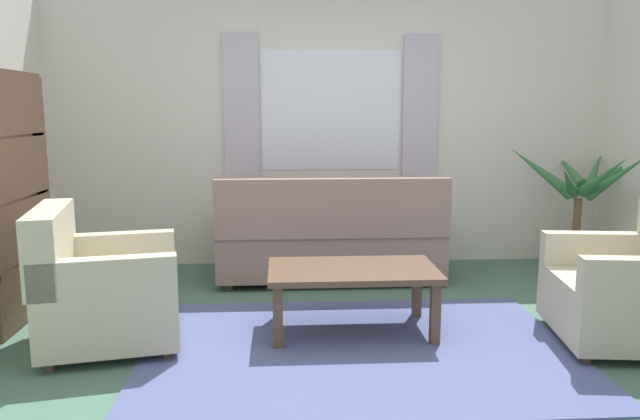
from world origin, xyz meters
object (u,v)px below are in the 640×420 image
(armchair_left, at_px, (100,290))
(armchair_right, at_px, (634,289))
(bookshelf, at_px, (9,195))
(coffee_table, at_px, (353,276))
(potted_plant, at_px, (578,215))
(couch, at_px, (330,238))

(armchair_left, height_order, armchair_right, same)
(armchair_left, bearing_deg, armchair_right, -104.27)
(bookshelf, bearing_deg, coffee_table, 79.62)
(armchair_left, relative_size, potted_plant, 0.73)
(coffee_table, bearing_deg, couch, 92.25)
(coffee_table, relative_size, potted_plant, 0.81)
(couch, xyz_separation_m, armchair_left, (-1.54, -1.37, -0.01))
(armchair_left, bearing_deg, potted_plant, -79.12)
(armchair_left, distance_m, bookshelf, 1.06)
(couch, height_order, armchair_right, couch)
(couch, height_order, potted_plant, potted_plant)
(potted_plant, relative_size, bookshelf, 0.78)
(potted_plant, xyz_separation_m, bookshelf, (-4.55, -0.98, 0.36))
(couch, distance_m, armchair_right, 2.37)
(armchair_right, xyz_separation_m, potted_plant, (0.48, 1.72, 0.17))
(potted_plant, height_order, bookshelf, bookshelf)
(couch, bearing_deg, armchair_left, 41.56)
(couch, height_order, bookshelf, bookshelf)
(armchair_left, xyz_separation_m, armchair_right, (3.33, -0.19, 0.00))
(coffee_table, bearing_deg, bookshelf, 169.62)
(coffee_table, height_order, bookshelf, bookshelf)
(armchair_left, xyz_separation_m, bookshelf, (-0.74, 0.55, 0.52))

